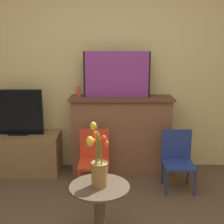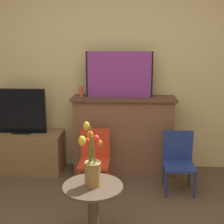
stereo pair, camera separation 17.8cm
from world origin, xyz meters
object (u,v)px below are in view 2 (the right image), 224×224
Objects in this scene: painting at (119,74)px; chair_red at (95,156)px; tv_monitor at (21,112)px; chair_blue at (178,159)px; vase_tulips at (92,165)px.

chair_red is (-0.26, -0.44, -0.87)m from painting.
painting is at bearing 59.48° from chair_red.
chair_blue is at bearing -12.36° from tv_monitor.
tv_monitor is at bearing 157.76° from chair_red.
chair_red is at bearing -120.52° from painting.
tv_monitor is 1.76m from vase_tulips.
painting is 1.23× the size of chair_blue.
tv_monitor is at bearing -177.46° from painting.
chair_red is at bearing -22.24° from tv_monitor.
vase_tulips is (0.10, -1.03, 0.33)m from chair_red.
tv_monitor is (-1.20, -0.05, -0.46)m from painting.
tv_monitor is 0.94× the size of chair_red.
painting reaches higher than vase_tulips.
painting is 1.57m from vase_tulips.
painting is 1.01m from chair_red.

